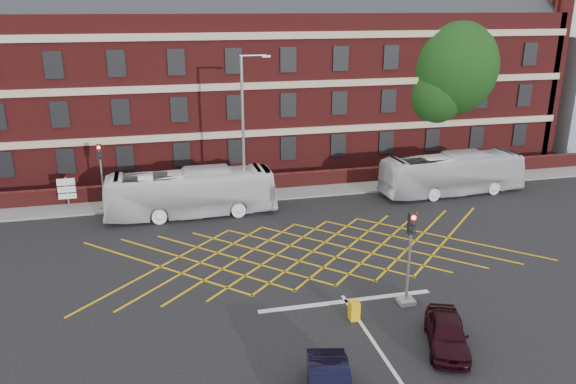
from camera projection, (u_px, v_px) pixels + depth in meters
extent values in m
plane|color=black|center=(323.00, 267.00, 28.29)|extent=(120.00, 120.00, 0.00)
cube|color=#531515|center=(248.00, 88.00, 46.67)|extent=(50.00, 12.00, 12.00)
cube|color=black|center=(246.00, 12.00, 44.76)|extent=(51.00, 10.61, 10.61)
cube|color=#B7A88C|center=(262.00, 86.00, 40.75)|extent=(50.00, 0.18, 0.50)
cube|color=black|center=(262.00, 106.00, 41.24)|extent=(1.20, 0.14, 1.80)
cube|color=#521615|center=(271.00, 182.00, 40.10)|extent=(56.00, 0.50, 1.10)
cube|color=slate|center=(274.00, 193.00, 39.34)|extent=(60.00, 3.00, 0.12)
cube|color=#CC990C|center=(312.00, 251.00, 30.13)|extent=(8.22, 8.22, 0.02)
cube|color=silver|center=(346.00, 301.00, 25.06)|extent=(8.00, 0.30, 0.02)
imported|color=silver|center=(191.00, 193.00, 34.88)|extent=(10.56, 2.52, 2.94)
imported|color=silver|center=(452.00, 174.00, 38.91)|extent=(10.40, 2.95, 2.86)
imported|color=black|center=(447.00, 333.00, 21.54)|extent=(2.69, 3.94, 1.25)
cylinder|color=black|center=(440.00, 123.00, 47.60)|extent=(0.90, 0.90, 6.07)
sphere|color=black|center=(445.00, 66.00, 46.09)|extent=(8.58, 8.58, 8.58)
sphere|color=black|center=(431.00, 92.00, 45.63)|extent=(5.58, 5.58, 5.58)
sphere|color=black|center=(455.00, 83.00, 47.64)|extent=(5.15, 5.15, 5.15)
cube|color=slate|center=(406.00, 301.00, 24.89)|extent=(0.70, 0.70, 0.20)
cylinder|color=gray|center=(408.00, 267.00, 24.37)|extent=(0.12, 0.12, 3.50)
cube|color=black|center=(412.00, 224.00, 23.72)|extent=(0.30, 0.25, 0.95)
sphere|color=#FF0C05|center=(414.00, 218.00, 23.49)|extent=(0.20, 0.20, 0.20)
cube|color=slate|center=(105.00, 207.00, 36.42)|extent=(0.70, 0.70, 0.20)
cylinder|color=gray|center=(103.00, 183.00, 35.90)|extent=(0.12, 0.12, 3.50)
cube|color=black|center=(99.00, 152.00, 35.25)|extent=(0.30, 0.25, 0.95)
sphere|color=#FF0C05|center=(99.00, 147.00, 35.02)|extent=(0.20, 0.20, 0.20)
cube|color=slate|center=(245.00, 210.00, 35.98)|extent=(1.00, 1.00, 0.20)
cylinder|color=gray|center=(243.00, 137.00, 34.47)|extent=(0.18, 0.18, 9.74)
cylinder|color=gray|center=(253.00, 56.00, 33.08)|extent=(1.60, 0.12, 0.12)
cube|color=gray|center=(266.00, 56.00, 33.27)|extent=(0.50, 0.20, 0.12)
cylinder|color=gray|center=(67.00, 194.00, 35.91)|extent=(0.10, 0.10, 2.20)
cube|color=silver|center=(66.00, 182.00, 35.58)|extent=(1.10, 0.06, 0.45)
cube|color=silver|center=(67.00, 189.00, 35.74)|extent=(1.10, 0.06, 0.40)
cube|color=silver|center=(68.00, 196.00, 35.89)|extent=(1.10, 0.06, 0.35)
cube|color=#EBAD0D|center=(354.00, 311.00, 23.51)|extent=(0.40, 0.44, 0.83)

